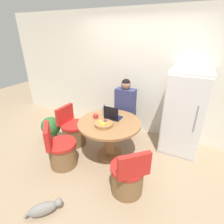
{
  "coord_description": "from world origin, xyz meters",
  "views": [
    {
      "loc": [
        1.25,
        -2.1,
        2.17
      ],
      "look_at": [
        -0.02,
        0.36,
        0.88
      ],
      "focal_mm": 28.0,
      "sensor_mm": 36.0,
      "label": 1
    }
  ],
  "objects": [
    {
      "name": "potted_plant",
      "position": [
        -1.35,
        0.14,
        0.33
      ],
      "size": [
        0.4,
        0.4,
        0.55
      ],
      "color": "slate",
      "rests_on": "ground_plane"
    },
    {
      "name": "bottle",
      "position": [
        -0.24,
        0.47,
        0.82
      ],
      "size": [
        0.07,
        0.07,
        0.24
      ],
      "color": "#9999A3",
      "rests_on": "dining_table"
    },
    {
      "name": "dining_table",
      "position": [
        -0.02,
        0.26,
        0.53
      ],
      "size": [
        1.11,
        1.11,
        0.73
      ],
      "color": "olive",
      "rests_on": "ground_plane"
    },
    {
      "name": "laptop",
      "position": [
        -0.03,
        0.4,
        0.78
      ],
      "size": [
        0.28,
        0.21,
        0.25
      ],
      "rotation": [
        0.0,
        0.0,
        3.14
      ],
      "color": "#141947",
      "rests_on": "dining_table"
    },
    {
      "name": "chair_near_right_corner",
      "position": [
        0.59,
        -0.34,
        0.27
      ],
      "size": [
        0.57,
        0.57,
        0.8
      ],
      "rotation": [
        0.0,
        0.0,
        -2.35
      ],
      "color": "brown",
      "rests_on": "ground_plane"
    },
    {
      "name": "chair_near_left_corner",
      "position": [
        -0.65,
        -0.34,
        0.27
      ],
      "size": [
        0.57,
        0.57,
        0.8
      ],
      "rotation": [
        0.0,
        0.0,
        2.34
      ],
      "color": "brown",
      "rests_on": "ground_plane"
    },
    {
      "name": "chair_left_side",
      "position": [
        -0.89,
        0.28,
        0.27
      ],
      "size": [
        0.49,
        0.49,
        0.8
      ],
      "rotation": [
        0.0,
        0.0,
        1.55
      ],
      "color": "brown",
      "rests_on": "ground_plane"
    },
    {
      "name": "fruit_bowl",
      "position": [
        -0.04,
        0.1,
        0.76
      ],
      "size": [
        0.3,
        0.3,
        0.1
      ],
      "color": "olive",
      "rests_on": "dining_table"
    },
    {
      "name": "wall_back",
      "position": [
        0.0,
        1.46,
        1.3
      ],
      "size": [
        7.0,
        0.06,
        2.6
      ],
      "color": "silver",
      "rests_on": "ground_plane"
    },
    {
      "name": "cat",
      "position": [
        -0.22,
        -1.16,
        0.1
      ],
      "size": [
        0.35,
        0.4,
        0.18
      ],
      "rotation": [
        0.0,
        0.0,
        0.87
      ],
      "color": "gray",
      "rests_on": "ground_plane"
    },
    {
      "name": "refrigerator",
      "position": [
        1.1,
        1.09,
        0.79
      ],
      "size": [
        0.68,
        0.67,
        1.58
      ],
      "color": "white",
      "rests_on": "ground_plane"
    },
    {
      "name": "person_seated",
      "position": [
        -0.04,
        1.04,
        0.72
      ],
      "size": [
        0.4,
        0.37,
        1.32
      ],
      "rotation": [
        0.0,
        0.0,
        3.14
      ],
      "color": "#2D2D38",
      "rests_on": "ground_plane"
    },
    {
      "name": "coffee_cup",
      "position": [
        -0.32,
        0.28,
        0.76
      ],
      "size": [
        0.1,
        0.1,
        0.08
      ],
      "color": "#B2332D",
      "rests_on": "dining_table"
    },
    {
      "name": "ground_plane",
      "position": [
        0.0,
        0.0,
        0.0
      ],
      "size": [
        12.0,
        12.0,
        0.0
      ],
      "primitive_type": "plane",
      "color": "#9E8466"
    }
  ]
}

